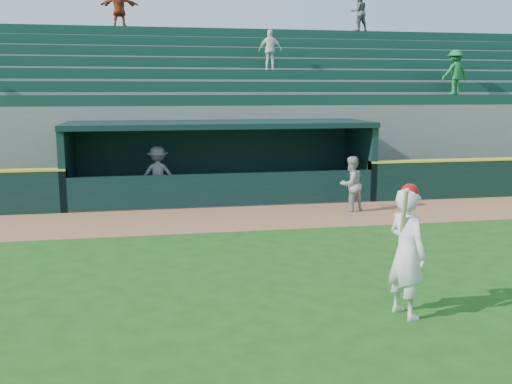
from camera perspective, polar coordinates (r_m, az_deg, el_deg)
The scene contains 7 objects.
ground at distance 10.78m, azimuth 1.57°, elevation -8.29°, with size 120.00×120.00×0.00m, color #1C4B12.
warning_track at distance 15.43m, azimuth -2.24°, elevation -2.63°, with size 40.00×3.00×0.01m, color #995F3D.
dugout_player_front at distance 16.40m, azimuth 9.47°, elevation 0.78°, with size 0.77×0.60×1.58m, color #A0A19B.
dugout_player_inside at distance 17.81m, azimuth -9.76°, elevation 1.75°, with size 1.12×0.64×1.73m, color gray.
dugout at distance 18.25m, azimuth -3.69°, elevation 3.63°, with size 9.40×2.80×2.46m.
stands at distance 22.70m, azimuth -5.10°, elevation 7.49°, with size 34.50×6.31×7.61m.
batter_at_plate at distance 8.91m, azimuth 14.85°, elevation -5.72°, with size 0.67×0.89×2.07m.
Camera 1 is at (-2.16, -10.00, 3.39)m, focal length 40.00 mm.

